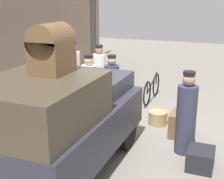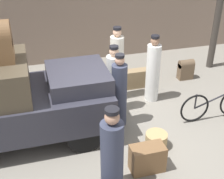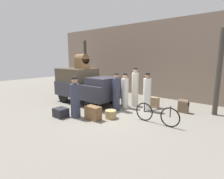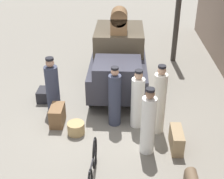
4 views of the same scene
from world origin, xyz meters
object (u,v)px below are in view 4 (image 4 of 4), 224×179
object	(u,v)px
porter_standing_middle	(159,102)
trunk_large_brown	(46,95)
bicycle	(92,168)
trunk_umber_medium	(57,115)
wicker_basket	(76,128)
suitcase_small_leather	(176,140)
porter_lifting_near_truck	(115,99)
porter_carrying_trunk	(52,87)
trunk_on_truck_roof	(119,21)
truck	(118,60)
conductor_in_dark_uniform	(138,101)
porter_with_bicycle	(148,124)

from	to	relation	value
porter_standing_middle	trunk_large_brown	world-z (taller)	porter_standing_middle
bicycle	porter_standing_middle	world-z (taller)	porter_standing_middle
porter_standing_middle	trunk_umber_medium	distance (m)	2.74
wicker_basket	suitcase_small_leather	world-z (taller)	suitcase_small_leather
porter_lifting_near_truck	porter_carrying_trunk	world-z (taller)	porter_lifting_near_truck
porter_carrying_trunk	trunk_umber_medium	bearing A→B (deg)	18.61
wicker_basket	trunk_umber_medium	distance (m)	0.71
porter_lifting_near_truck	wicker_basket	bearing A→B (deg)	-63.37
porter_standing_middle	trunk_on_truck_roof	distance (m)	3.10
truck	bicycle	world-z (taller)	truck
truck	porter_standing_middle	world-z (taller)	porter_standing_middle
conductor_in_dark_uniform	porter_carrying_trunk	bearing A→B (deg)	-106.72
porter_lifting_near_truck	suitcase_small_leather	distance (m)	1.88
wicker_basket	bicycle	bearing A→B (deg)	19.77
porter_with_bicycle	porter_lifting_near_truck	bearing A→B (deg)	-143.91
truck	trunk_umber_medium	distance (m)	2.80
trunk_umber_medium	trunk_large_brown	size ratio (longest dim) A/B	1.17
porter_with_bicycle	trunk_umber_medium	size ratio (longest dim) A/B	2.71
porter_carrying_trunk	suitcase_small_leather	size ratio (longest dim) A/B	2.18
trunk_on_truck_roof	trunk_umber_medium	bearing A→B (deg)	-33.50
porter_with_bicycle	trunk_large_brown	world-z (taller)	porter_with_bicycle
conductor_in_dark_uniform	trunk_large_brown	xyz separation A→B (m)	(-1.21, -2.75, -0.57)
wicker_basket	trunk_umber_medium	world-z (taller)	trunk_umber_medium
porter_standing_middle	porter_carrying_trunk	world-z (taller)	porter_standing_middle
wicker_basket	trunk_umber_medium	bearing A→B (deg)	-126.71
wicker_basket	trunk_large_brown	xyz separation A→B (m)	(-1.65, -1.18, 0.02)
porter_lifting_near_truck	conductor_in_dark_uniform	distance (m)	0.60
porter_standing_middle	conductor_in_dark_uniform	distance (m)	0.59
conductor_in_dark_uniform	trunk_on_truck_roof	world-z (taller)	trunk_on_truck_roof
bicycle	trunk_large_brown	xyz separation A→B (m)	(-3.31, -1.77, -0.18)
trunk_large_brown	trunk_on_truck_roof	size ratio (longest dim) A/B	0.71
bicycle	conductor_in_dark_uniform	world-z (taller)	conductor_in_dark_uniform
wicker_basket	porter_carrying_trunk	world-z (taller)	porter_carrying_trunk
porter_with_bicycle	truck	bearing A→B (deg)	-166.68
wicker_basket	porter_carrying_trunk	bearing A→B (deg)	-145.02
porter_lifting_near_truck	trunk_large_brown	size ratio (longest dim) A/B	3.14
porter_standing_middle	conductor_in_dark_uniform	bearing A→B (deg)	-113.42
wicker_basket	porter_lifting_near_truck	xyz separation A→B (m)	(-0.49, 0.98, 0.62)
porter_standing_middle	porter_with_bicycle	xyz separation A→B (m)	(0.83, -0.32, -0.09)
truck	porter_lifting_near_truck	distance (m)	2.13
wicker_basket	porter_lifting_near_truck	bearing A→B (deg)	116.63
trunk_on_truck_roof	porter_carrying_trunk	bearing A→B (deg)	-47.92
conductor_in_dark_uniform	porter_carrying_trunk	world-z (taller)	conductor_in_dark_uniform
trunk_umber_medium	trunk_large_brown	distance (m)	1.38
trunk_large_brown	trunk_on_truck_roof	xyz separation A→B (m)	(-1.16, 2.20, 2.00)
wicker_basket	suitcase_small_leather	xyz separation A→B (m)	(0.48, 2.50, 0.09)
wicker_basket	porter_carrying_trunk	xyz separation A→B (m)	(-1.16, -0.81, 0.58)
porter_carrying_trunk	trunk_umber_medium	world-z (taller)	porter_carrying_trunk
truck	porter_carrying_trunk	bearing A→B (deg)	-51.61
bicycle	porter_with_bicycle	bearing A→B (deg)	131.31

